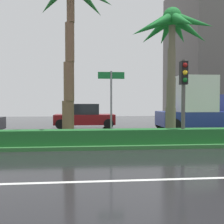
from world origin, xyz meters
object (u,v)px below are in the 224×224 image
(street_name_sign, at_px, (111,97))
(box_truck_lead, at_px, (208,107))
(palm_tree_centre_left, at_px, (70,7))
(car_in_traffic_second, at_px, (84,116))
(traffic_signal_median_right, at_px, (184,86))
(palm_tree_centre, at_px, (172,35))

(street_name_sign, xyz_separation_m, box_truck_lead, (6.64, 5.25, -0.53))
(palm_tree_centre_left, relative_size, car_in_traffic_second, 1.77)
(traffic_signal_median_right, relative_size, car_in_traffic_second, 0.81)
(traffic_signal_median_right, relative_size, street_name_sign, 1.16)
(traffic_signal_median_right, xyz_separation_m, street_name_sign, (-2.99, 0.28, -0.46))
(traffic_signal_median_right, bearing_deg, street_name_sign, 174.74)
(street_name_sign, relative_size, car_in_traffic_second, 0.70)
(palm_tree_centre_left, distance_m, box_truck_lead, 10.34)
(palm_tree_centre_left, xyz_separation_m, street_name_sign, (1.73, -1.29, -4.07))
(palm_tree_centre, distance_m, car_in_traffic_second, 9.01)
(palm_tree_centre_left, distance_m, car_in_traffic_second, 8.87)
(palm_tree_centre, xyz_separation_m, traffic_signal_median_right, (-0.12, -1.99, -2.59))
(street_name_sign, bearing_deg, palm_tree_centre, 28.87)
(palm_tree_centre_left, bearing_deg, traffic_signal_median_right, -18.32)
(traffic_signal_median_right, relative_size, box_truck_lead, 0.54)
(street_name_sign, distance_m, car_in_traffic_second, 8.54)
(car_in_traffic_second, xyz_separation_m, box_truck_lead, (7.83, -3.11, 0.72))
(traffic_signal_median_right, xyz_separation_m, car_in_traffic_second, (-4.18, 8.64, -1.72))
(palm_tree_centre_left, relative_size, traffic_signal_median_right, 2.20)
(palm_tree_centre, distance_m, street_name_sign, 4.69)
(car_in_traffic_second, bearing_deg, traffic_signal_median_right, -64.17)
(palm_tree_centre_left, bearing_deg, palm_tree_centre, 5.06)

